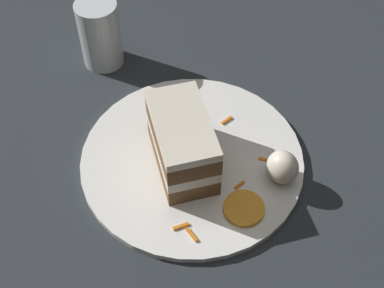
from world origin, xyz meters
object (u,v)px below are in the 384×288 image
plate (192,160)px  drinking_glass (101,38)px  cake_slice (182,142)px  orange_garnish (244,208)px  cream_dollop (282,167)px

plate → drinking_glass: bearing=175.8°
cake_slice → plate: bearing=15.8°
orange_garnish → cream_dollop: bearing=95.1°
drinking_glass → orange_garnish: bearing=-3.1°
plate → cream_dollop: size_ratio=6.44×
drinking_glass → cake_slice: bearing=-7.5°
cake_slice → orange_garnish: size_ratio=2.73×
plate → cake_slice: cake_slice is taller
cream_dollop → drinking_glass: bearing=-171.5°
cake_slice → cream_dollop: bearing=-26.2°
cream_dollop → drinking_glass: size_ratio=0.43×
cake_slice → orange_garnish: bearing=-59.0°
plate → orange_garnish: 0.11m
cream_dollop → drinking_glass: drinking_glass is taller
plate → cream_dollop: bearing=35.2°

